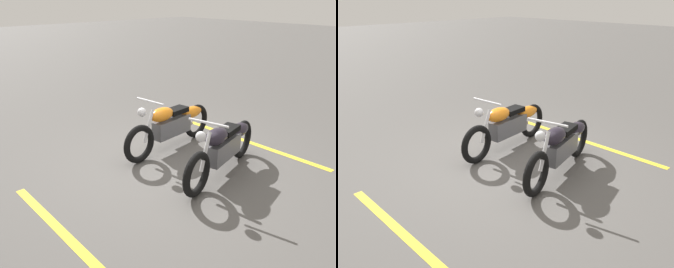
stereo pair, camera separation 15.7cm
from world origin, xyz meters
The scene contains 5 objects.
ground_plane centered at (0.00, 0.00, 0.00)m, with size 60.00×60.00×0.00m, color #514F4C.
motorcycle_bright_foreground centered at (-0.51, -0.65, 0.46)m, with size 2.23×0.62×1.04m.
motorcycle_dark_foreground centered at (-0.42, 0.63, 0.46)m, with size 2.20×0.77×1.04m.
parking_stripe_near centered at (-1.78, 0.23, 0.00)m, with size 3.20×0.12×0.01m, color yellow.
parking_stripe_mid centered at (2.22, 0.57, 0.00)m, with size 3.20×0.12×0.01m, color yellow.
Camera 1 is at (3.66, 3.74, 2.68)m, focal length 37.61 mm.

